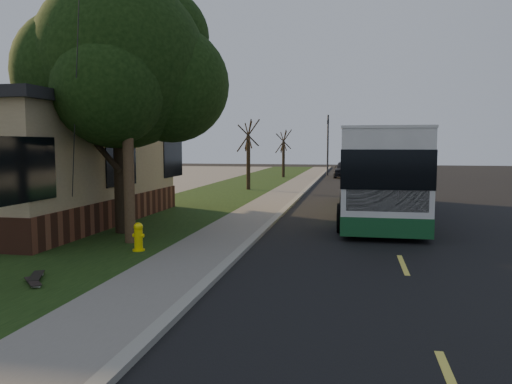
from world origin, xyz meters
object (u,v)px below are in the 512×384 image
(traffic_signal, at_px, (328,141))
(distant_car, at_px, (345,169))
(dumpster, at_px, (58,195))
(fire_hydrant, at_px, (138,237))
(utility_pole, at_px, (126,77))
(leafy_tree, at_px, (124,68))
(skateboard_main, at_px, (36,276))
(skateboard_spare, at_px, (33,282))
(bare_tree_far, at_px, (283,154))
(transit_bus, at_px, (377,170))
(bare_tree_near, at_px, (248,155))

(traffic_signal, height_order, distant_car, traffic_signal)
(dumpster, relative_size, distant_car, 0.45)
(fire_hydrant, bearing_deg, utility_pole, 125.38)
(traffic_signal, bearing_deg, leafy_tree, -98.47)
(utility_pole, relative_size, skateboard_main, 10.65)
(utility_pole, relative_size, skateboard_spare, 13.17)
(bare_tree_far, distance_m, transit_bus, 22.42)
(skateboard_spare, bearing_deg, transit_bus, 59.33)
(bare_tree_near, xyz_separation_m, transit_bus, (7.27, -9.38, -0.37))
(bare_tree_far, relative_size, traffic_signal, 0.73)
(leafy_tree, bearing_deg, skateboard_main, -83.22)
(utility_pole, bearing_deg, bare_tree_far, 89.40)
(skateboard_main, bearing_deg, bare_tree_near, 89.99)
(leafy_tree, xyz_separation_m, skateboard_main, (0.67, -5.61, -5.04))
(bare_tree_near, relative_size, dumpster, 2.25)
(skateboard_main, bearing_deg, leafy_tree, 96.78)
(traffic_signal, distance_m, skateboard_main, 37.30)
(transit_bus, relative_size, skateboard_spare, 17.97)
(transit_bus, xyz_separation_m, dumpster, (-12.84, -2.10, -1.02))
(leafy_tree, distance_m, bare_tree_far, 27.56)
(skateboard_main, height_order, distant_car, distant_car)
(utility_pole, relative_size, bare_tree_far, 2.25)
(bare_tree_far, relative_size, skateboard_main, 4.73)
(leafy_tree, xyz_separation_m, skateboard_spare, (0.85, -5.97, -5.04))
(fire_hydrant, height_order, utility_pole, utility_pole)
(utility_pole, bearing_deg, leafy_tree, 117.60)
(leafy_tree, distance_m, skateboard_spare, 7.86)
(bare_tree_near, bearing_deg, skateboard_spare, -89.52)
(leafy_tree, height_order, skateboard_spare, leafy_tree)
(skateboard_main, bearing_deg, transit_bus, 57.88)
(bare_tree_far, bearing_deg, distant_car, 18.02)
(bare_tree_far, bearing_deg, transit_bus, -72.44)
(leafy_tree, relative_size, bare_tree_far, 1.94)
(transit_bus, xyz_separation_m, skateboard_main, (-7.27, -11.58, -1.66))
(leafy_tree, relative_size, skateboard_spare, 11.32)
(fire_hydrant, bearing_deg, traffic_signal, 84.79)
(traffic_signal, xyz_separation_m, skateboard_main, (-4.00, -36.96, -3.03))
(bare_tree_far, height_order, dumpster, bare_tree_far)
(bare_tree_near, height_order, distant_car, bare_tree_near)
(traffic_signal, bearing_deg, fire_hydrant, -95.21)
(dumpster, distance_m, distant_car, 27.51)
(bare_tree_far, height_order, skateboard_spare, bare_tree_far)
(fire_hydrant, relative_size, leafy_tree, 0.09)
(traffic_signal, xyz_separation_m, transit_bus, (3.27, -25.38, -1.38))
(bare_tree_far, bearing_deg, leafy_tree, -92.45)
(fire_hydrant, bearing_deg, dumpster, 134.79)
(distant_car, bearing_deg, leafy_tree, -99.94)
(fire_hydrant, xyz_separation_m, skateboard_spare, (-0.72, -3.32, -0.31))
(bare_tree_near, bearing_deg, bare_tree_far, 87.61)
(traffic_signal, relative_size, skateboard_main, 6.46)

